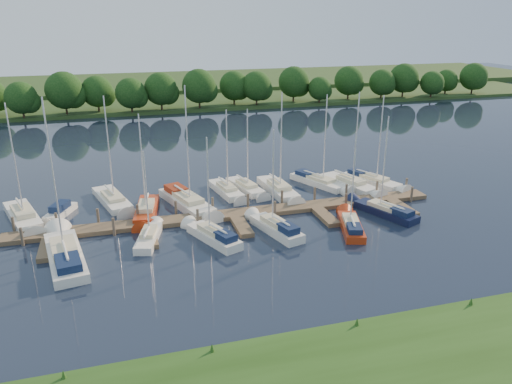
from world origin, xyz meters
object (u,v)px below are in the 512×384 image
object	(u,v)px
motorboat	(60,213)
sailboat_n_0	(24,219)
sailboat_n_5	(227,192)
dock	(236,217)
sailboat_s_2	(213,236)

from	to	relation	value
motorboat	sailboat_n_0	bearing A→B (deg)	34.10
sailboat_n_0	motorboat	bearing A→B (deg)	171.59
sailboat_n_5	dock	bearing A→B (deg)	73.94
sailboat_n_5	sailboat_s_2	distance (m)	11.29
sailboat_s_2	sailboat_n_5	bearing A→B (deg)	47.91
dock	motorboat	world-z (taller)	motorboat
motorboat	sailboat_s_2	world-z (taller)	sailboat_s_2
dock	sailboat_n_5	bearing A→B (deg)	83.61
sailboat_n_5	sailboat_s_2	xyz separation A→B (m)	(-3.68, -10.68, 0.06)
sailboat_n_0	sailboat_n_5	size ratio (longest dim) A/B	1.22
dock	sailboat_s_2	xyz separation A→B (m)	(-2.92, -3.86, 0.14)
motorboat	sailboat_n_5	xyz separation A→B (m)	(16.37, 1.48, -0.05)
sailboat_n_5	sailboat_s_2	bearing A→B (deg)	61.31
sailboat_n_0	sailboat_n_5	world-z (taller)	sailboat_n_0
dock	motorboat	size ratio (longest dim) A/B	8.52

